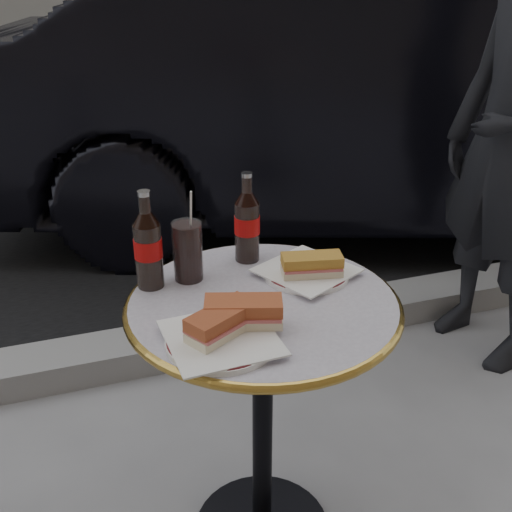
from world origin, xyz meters
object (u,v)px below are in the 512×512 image
object	(u,v)px
cola_bottle_right	(247,217)
cola_glass	(188,251)
plate_right	(306,273)
plate_left	(221,341)
parked_car	(385,94)
bistro_table	(262,428)
cola_bottle_left	(147,240)

from	to	relation	value
cola_bottle_right	cola_glass	world-z (taller)	cola_bottle_right
plate_right	cola_bottle_right	bearing A→B (deg)	130.14
plate_left	parked_car	world-z (taller)	parked_car
plate_left	cola_bottle_right	size ratio (longest dim) A/B	0.97
bistro_table	cola_bottle_left	world-z (taller)	cola_bottle_left
plate_left	parked_car	bearing A→B (deg)	53.65
cola_bottle_right	cola_glass	bearing A→B (deg)	-161.72
bistro_table	cola_bottle_left	bearing A→B (deg)	146.28
cola_bottle_left	cola_bottle_right	bearing A→B (deg)	13.19
cola_bottle_left	parked_car	distance (m)	2.38
plate_left	cola_bottle_left	world-z (taller)	cola_bottle_left
plate_right	bistro_table	bearing A→B (deg)	-149.37
plate_left	cola_glass	world-z (taller)	cola_glass
bistro_table	plate_left	size ratio (longest dim) A/B	3.28
bistro_table	cola_glass	size ratio (longest dim) A/B	5.06
bistro_table	cola_glass	xyz separation A→B (m)	(-0.13, 0.16, 0.44)
parked_car	plate_right	bearing A→B (deg)	165.19
parked_car	bistro_table	bearing A→B (deg)	163.51
cola_glass	plate_left	bearing A→B (deg)	-90.73
bistro_table	cola_bottle_left	size ratio (longest dim) A/B	3.12
plate_right	parked_car	xyz separation A→B (m)	(1.23, 1.83, -0.02)
cola_glass	parked_car	bearing A→B (deg)	49.45
bistro_table	plate_right	distance (m)	0.41
plate_left	cola_glass	size ratio (longest dim) A/B	1.54
bistro_table	cola_glass	bearing A→B (deg)	130.39
plate_left	plate_right	size ratio (longest dim) A/B	1.08
cola_bottle_right	plate_left	bearing A→B (deg)	-115.85
plate_right	cola_bottle_right	distance (m)	0.20
plate_left	cola_bottle_left	bearing A→B (deg)	107.21
parked_car	cola_bottle_left	bearing A→B (deg)	156.99
cola_bottle_left	cola_glass	xyz separation A→B (m)	(0.09, 0.01, -0.05)
plate_right	cola_glass	world-z (taller)	cola_glass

